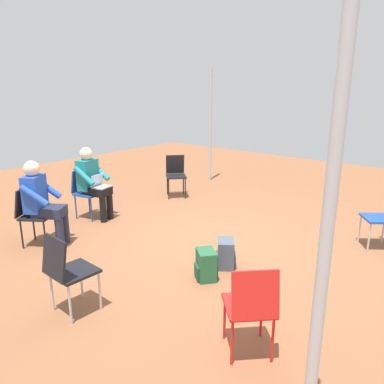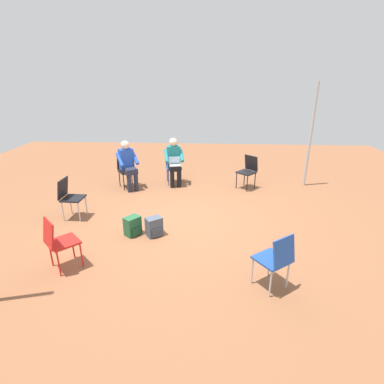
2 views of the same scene
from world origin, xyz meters
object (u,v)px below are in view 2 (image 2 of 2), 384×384
at_px(chair_northwest, 58,240).
at_px(backpack_near_laptop_user, 133,227).
at_px(chair_southwest, 276,258).
at_px(backpack_by_empty_chair, 154,228).
at_px(chair_northeast, 126,168).
at_px(chair_north, 69,195).
at_px(person_in_blue, 128,163).
at_px(chair_east, 173,165).
at_px(person_with_laptop, 174,159).
at_px(chair_southeast, 248,170).

height_order(chair_northwest, backpack_near_laptop_user, chair_northwest).
xyz_separation_m(chair_southwest, backpack_near_laptop_user, (1.38, 2.31, -0.34)).
bearing_deg(backpack_by_empty_chair, chair_southwest, -125.74).
xyz_separation_m(chair_northeast, chair_north, (-1.91, 0.66, 0.00)).
xyz_separation_m(chair_northeast, person_in_blue, (-0.14, -0.09, 0.20)).
height_order(chair_north, backpack_near_laptop_user, chair_north).
height_order(chair_east, person_with_laptop, person_with_laptop).
distance_m(chair_north, chair_southwest, 4.25).
bearing_deg(chair_southwest, person_in_blue, 91.44).
distance_m(person_with_laptop, backpack_by_empty_chair, 2.85).
xyz_separation_m(chair_northwest, backpack_near_laptop_user, (1.09, -0.83, -0.34)).
relative_size(person_with_laptop, person_in_blue, 1.00).
bearing_deg(chair_southwest, chair_north, 114.90).
height_order(chair_east, chair_north, same).
bearing_deg(chair_northwest, chair_northeast, 134.17).
bearing_deg(backpack_near_laptop_user, chair_east, -8.20).
relative_size(chair_northeast, chair_north, 1.00).
distance_m(chair_east, person_in_blue, 1.25).
relative_size(chair_east, chair_north, 1.00).
relative_size(chair_north, chair_northwest, 1.00).
bearing_deg(chair_northwest, backpack_by_empty_chair, 86.47).
distance_m(chair_southwest, person_with_laptop, 4.57).
xyz_separation_m(chair_northwest, person_with_laptop, (3.89, -1.29, 0.20)).
xyz_separation_m(chair_east, chair_north, (-2.32, 1.86, 0.00)).
bearing_deg(backpack_by_empty_chair, person_in_blue, 24.14).
relative_size(person_with_laptop, backpack_by_empty_chair, 3.44).
distance_m(chair_northwest, backpack_near_laptop_user, 1.41).
distance_m(chair_east, person_with_laptop, 0.26).
xyz_separation_m(chair_east, chair_southwest, (-4.34, -1.88, 0.00)).
relative_size(chair_east, chair_southwest, 1.00).
relative_size(chair_southeast, chair_northwest, 1.00).
xyz_separation_m(chair_east, chair_northeast, (-0.41, 1.20, 0.00)).
distance_m(chair_southwest, backpack_by_empty_chair, 2.37).
bearing_deg(backpack_by_empty_chair, chair_northeast, 24.73).
height_order(chair_east, chair_northeast, same).
distance_m(chair_northeast, backpack_near_laptop_user, 2.68).
bearing_deg(backpack_by_empty_chair, chair_southeast, -37.17).
distance_m(chair_east, chair_northwest, 4.24).
height_order(chair_northeast, person_in_blue, person_in_blue).
distance_m(chair_northeast, person_in_blue, 0.26).
relative_size(chair_northwest, person_in_blue, 0.69).
distance_m(chair_northeast, chair_southwest, 4.99).
bearing_deg(chair_northeast, chair_southwest, 93.92).
height_order(person_with_laptop, backpack_near_laptop_user, person_with_laptop).
distance_m(chair_southeast, backpack_by_empty_chair, 3.33).
bearing_deg(person_in_blue, backpack_by_empty_chair, 79.91).
height_order(chair_southeast, chair_northeast, same).
bearing_deg(chair_north, chair_southwest, 63.94).
height_order(chair_northeast, person_with_laptop, person_with_laptop).
distance_m(chair_north, person_with_laptop, 2.88).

